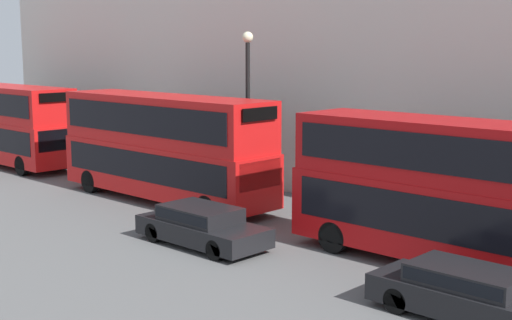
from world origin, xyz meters
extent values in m
cube|color=#B20C0F|center=(1.60, 6.40, 1.44)|extent=(2.55, 10.60, 2.19)
cube|color=#B20C0F|center=(1.60, 6.40, 3.42)|extent=(2.50, 10.39, 1.77)
cube|color=black|center=(1.60, 6.40, 1.71)|extent=(2.59, 9.75, 1.23)
cube|color=black|center=(1.60, 6.40, 3.51)|extent=(2.59, 9.75, 1.06)
cylinder|color=black|center=(0.48, 10.10, 0.50)|extent=(0.30, 1.00, 1.00)
cylinder|color=black|center=(2.73, 10.10, 0.50)|extent=(0.30, 1.00, 1.00)
cube|color=red|center=(1.60, 19.71, 1.38)|extent=(2.55, 10.84, 2.07)
cube|color=red|center=(1.60, 19.71, 3.41)|extent=(2.50, 10.63, 1.98)
cube|color=black|center=(1.60, 19.71, 1.63)|extent=(2.59, 9.97, 1.16)
cube|color=black|center=(1.60, 19.71, 3.51)|extent=(2.59, 9.97, 1.19)
cube|color=black|center=(1.60, 14.31, 1.80)|extent=(2.17, 0.06, 1.03)
cube|color=black|center=(1.60, 14.31, 4.00)|extent=(1.78, 0.06, 0.48)
cylinder|color=black|center=(0.48, 15.88, 0.50)|extent=(0.30, 1.00, 1.00)
cylinder|color=black|center=(2.73, 15.88, 0.50)|extent=(0.30, 1.00, 1.00)
cylinder|color=black|center=(0.48, 23.53, 0.50)|extent=(0.30, 1.00, 1.00)
cylinder|color=black|center=(2.73, 23.53, 0.50)|extent=(0.30, 1.00, 1.00)
cube|color=red|center=(1.60, 33.15, 1.40)|extent=(2.55, 10.48, 2.10)
cube|color=red|center=(1.60, 33.15, 3.37)|extent=(2.50, 10.27, 1.84)
cube|color=black|center=(1.60, 33.15, 1.65)|extent=(2.59, 9.64, 1.18)
cube|color=black|center=(1.60, 33.15, 3.46)|extent=(2.59, 9.64, 1.11)
cube|color=black|center=(1.60, 27.94, 1.82)|extent=(2.17, 0.06, 1.05)
cube|color=black|center=(1.60, 27.94, 3.92)|extent=(1.78, 0.06, 0.44)
cylinder|color=black|center=(0.48, 29.51, 0.50)|extent=(0.30, 1.00, 1.00)
cylinder|color=black|center=(2.73, 29.51, 0.50)|extent=(0.30, 1.00, 1.00)
cube|color=black|center=(-1.80, 4.34, 0.51)|extent=(1.76, 4.76, 0.66)
cube|color=black|center=(-1.80, 4.46, 1.06)|extent=(1.55, 2.62, 0.45)
cube|color=black|center=(-1.80, 4.46, 1.08)|extent=(1.58, 2.49, 0.29)
cylinder|color=black|center=(-2.57, 5.87, 0.32)|extent=(0.22, 0.64, 0.64)
cylinder|color=black|center=(-1.03, 5.87, 0.32)|extent=(0.22, 0.64, 0.64)
cube|color=black|center=(-1.80, 13.68, 0.49)|extent=(1.90, 4.64, 0.61)
cube|color=black|center=(-1.80, 13.79, 1.04)|extent=(1.67, 2.55, 0.49)
cube|color=black|center=(-1.80, 13.79, 1.06)|extent=(1.71, 2.42, 0.31)
cylinder|color=black|center=(-2.64, 12.19, 0.32)|extent=(0.22, 0.64, 0.64)
cylinder|color=black|center=(-0.96, 12.19, 0.32)|extent=(0.22, 0.64, 0.64)
cylinder|color=black|center=(-2.64, 15.16, 0.32)|extent=(0.22, 0.64, 0.64)
cylinder|color=black|center=(-0.96, 15.16, 0.32)|extent=(0.22, 0.64, 0.64)
cylinder|color=black|center=(3.77, 17.03, 3.26)|extent=(0.18, 0.18, 6.53)
sphere|color=beige|center=(3.77, 17.03, 6.75)|extent=(0.44, 0.44, 0.44)
camera|label=1|loc=(-16.87, -2.99, 6.44)|focal=50.00mm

